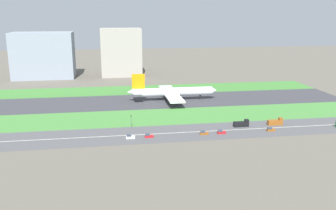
{
  "coord_description": "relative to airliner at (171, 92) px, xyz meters",
  "views": [
    {
      "loc": [
        -28.35,
        -252.85,
        61.0
      ],
      "look_at": [
        6.58,
        -36.5,
        6.0
      ],
      "focal_mm": 39.27,
      "sensor_mm": 36.0,
      "label": 1
    }
  ],
  "objects": [
    {
      "name": "highway",
      "position": [
        -14.76,
        -73.0,
        -6.18
      ],
      "size": [
        280.0,
        28.0,
        0.1
      ],
      "primitive_type": "cube",
      "color": "#4C4C4F",
      "rests_on": "ground_plane"
    },
    {
      "name": "terminal_building",
      "position": [
        -104.76,
        114.0,
        15.49
      ],
      "size": [
        56.69,
        31.89,
        43.44
      ],
      "primitive_type": "cube",
      "color": "gray",
      "rests_on": "ground_plane"
    },
    {
      "name": "ground_plane",
      "position": [
        -14.76,
        -0.0,
        -6.23
      ],
      "size": [
        800.0,
        800.0,
        0.0
      ],
      "primitive_type": "plane",
      "color": "#5B564C"
    },
    {
      "name": "grass_median_north",
      "position": [
        -14.76,
        41.0,
        -6.18
      ],
      "size": [
        280.0,
        36.0,
        0.1
      ],
      "primitive_type": "cube",
      "color": "#3D7A33",
      "rests_on": "ground_plane"
    },
    {
      "name": "highway_centerline",
      "position": [
        -14.76,
        -73.0,
        -6.13
      ],
      "size": [
        266.0,
        0.5,
        0.01
      ],
      "primitive_type": "cube",
      "color": "silver",
      "rests_on": "highway"
    },
    {
      "name": "traffic_light",
      "position": [
        -32.35,
        -60.01,
        -1.94
      ],
      "size": [
        0.36,
        0.5,
        7.2
      ],
      "color": "#4C4C51",
      "rests_on": "highway"
    },
    {
      "name": "runway",
      "position": [
        -14.76,
        -0.0,
        -6.18
      ],
      "size": [
        280.0,
        46.0,
        0.1
      ],
      "primitive_type": "cube",
      "color": "#38383D",
      "rests_on": "ground_plane"
    },
    {
      "name": "car_4",
      "position": [
        -34.15,
        -78.0,
        -5.31
      ],
      "size": [
        4.4,
        1.8,
        2.0
      ],
      "rotation": [
        0.0,
        0.0,
        3.14
      ],
      "color": "silver",
      "rests_on": "highway"
    },
    {
      "name": "car_2",
      "position": [
        13.08,
        -78.0,
        -5.31
      ],
      "size": [
        4.4,
        1.8,
        2.0
      ],
      "rotation": [
        0.0,
        0.0,
        3.14
      ],
      "color": "#B2191E",
      "rests_on": "highway"
    },
    {
      "name": "car_3",
      "position": [
        40.32,
        -78.0,
        -5.31
      ],
      "size": [
        4.4,
        1.8,
        2.0
      ],
      "rotation": [
        0.0,
        0.0,
        3.14
      ],
      "color": "brown",
      "rests_on": "highway"
    },
    {
      "name": "truck_1",
      "position": [
        47.73,
        -68.0,
        -4.56
      ],
      "size": [
        8.4,
        2.5,
        4.0
      ],
      "color": "brown",
      "rests_on": "highway"
    },
    {
      "name": "car_0",
      "position": [
        -24.79,
        -78.0,
        -5.31
      ],
      "size": [
        4.4,
        1.8,
        2.0
      ],
      "rotation": [
        0.0,
        0.0,
        3.14
      ],
      "color": "#B2191E",
      "rests_on": "highway"
    },
    {
      "name": "grass_median_south",
      "position": [
        -14.76,
        -41.0,
        -6.18
      ],
      "size": [
        280.0,
        36.0,
        0.1
      ],
      "primitive_type": "cube",
      "color": "#427F38",
      "rests_on": "ground_plane"
    },
    {
      "name": "fuel_tank_west",
      "position": [
        -17.34,
        159.0,
        2.36
      ],
      "size": [
        16.11,
        16.11,
        17.19
      ],
      "primitive_type": "cylinder",
      "color": "silver",
      "rests_on": "ground_plane"
    },
    {
      "name": "hangar_building",
      "position": [
        -30.76,
        114.0,
        17.11
      ],
      "size": [
        39.27,
        25.01,
        46.68
      ],
      "primitive_type": "cube",
      "color": "#9E998E",
      "rests_on": "ground_plane"
    },
    {
      "name": "airliner",
      "position": [
        0.0,
        0.0,
        0.0
      ],
      "size": [
        65.0,
        56.0,
        19.7
      ],
      "color": "white",
      "rests_on": "runway"
    },
    {
      "name": "car_1",
      "position": [
        3.83,
        -78.0,
        -5.31
      ],
      "size": [
        4.4,
        1.8,
        2.0
      ],
      "rotation": [
        0.0,
        0.0,
        3.14
      ],
      "color": "brown",
      "rests_on": "highway"
    },
    {
      "name": "truck_2",
      "position": [
        27.85,
        -68.0,
        -4.56
      ],
      "size": [
        8.4,
        2.5,
        4.0
      ],
      "color": "black",
      "rests_on": "highway"
    }
  ]
}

